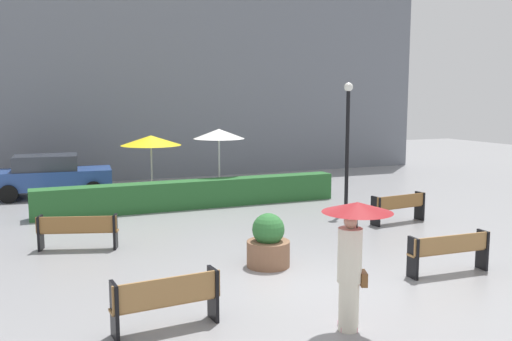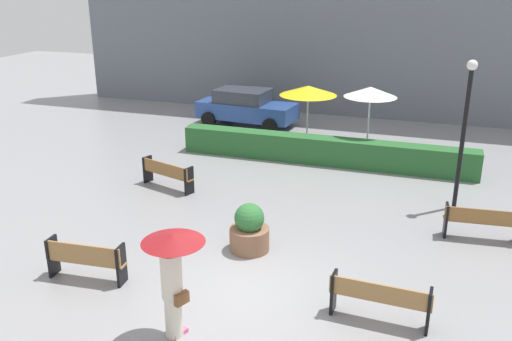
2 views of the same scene
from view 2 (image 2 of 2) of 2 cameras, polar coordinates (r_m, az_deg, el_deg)
The scene contains 12 objects.
ground_plane at distance 11.89m, azimuth -1.32°, elevation -11.75°, with size 60.00×60.00×0.00m, color gray.
bench_near_right at distance 10.75m, azimuth 12.69°, elevation -12.74°, with size 1.90×0.42×0.85m.
bench_far_right at distance 14.61m, azimuth 22.42°, elevation -4.83°, with size 1.84×0.54×0.85m.
bench_near_left at distance 12.35m, azimuth -17.26°, elevation -8.69°, with size 1.76×0.51×0.89m.
bench_far_left at distance 16.97m, azimuth -9.23°, elevation -0.24°, with size 1.90×0.91×0.84m.
pedestrian_with_umbrella at distance 9.78m, azimuth -8.60°, elevation -9.88°, with size 1.11×1.11×2.07m.
planter_pot at distance 13.05m, azimuth -0.69°, elevation -6.21°, with size 0.94×0.94×1.18m.
lamp_post at distance 15.75m, azimuth 20.82°, elevation 4.84°, with size 0.28×0.28×4.13m.
patio_umbrella_yellow at distance 20.57m, azimuth 5.42°, elevation 8.23°, with size 2.12×2.12×2.35m.
patio_umbrella_white at distance 19.59m, azimuth 11.76°, elevation 7.95°, with size 1.84×1.84×2.55m.
hedge_strip at distance 19.16m, azimuth 7.01°, elevation 2.06°, with size 10.20×0.70×0.92m, color #28602D.
parked_car at distance 23.94m, azimuth -1.02°, elevation 6.63°, with size 4.34×2.27×1.57m.
Camera 2 is at (3.53, -9.52, 6.18)m, focal length 38.65 mm.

